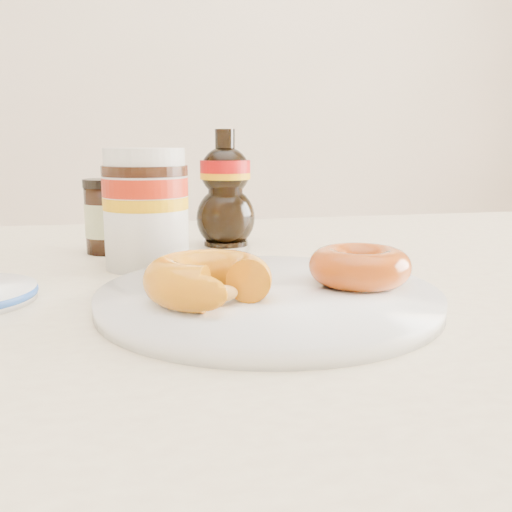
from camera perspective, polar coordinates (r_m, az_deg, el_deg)
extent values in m
cube|color=white|center=(2.29, -10.82, 21.29)|extent=(3.50, 0.10, 2.60)
cube|color=beige|center=(0.63, -3.65, -3.69)|extent=(1.40, 0.90, 0.04)
cylinder|color=#C6B28C|center=(1.32, 22.22, -13.69)|extent=(0.06, 0.06, 0.71)
cylinder|color=white|center=(0.51, 1.24, -4.13)|extent=(0.30, 0.30, 0.02)
torus|color=white|center=(0.51, 1.24, -4.01)|extent=(0.30, 0.30, 0.01)
torus|color=#C8690B|center=(0.46, -4.82, -2.29)|extent=(0.14, 0.14, 0.04)
torus|color=#983609|center=(0.53, 10.33, -0.99)|extent=(0.11, 0.11, 0.03)
cylinder|color=white|center=(0.66, -10.90, 3.70)|extent=(0.10, 0.10, 0.11)
cylinder|color=#8D1505|center=(0.66, -11.01, 6.82)|extent=(0.10, 0.10, 0.02)
cylinder|color=#D89905|center=(0.66, -10.95, 5.25)|extent=(0.10, 0.10, 0.01)
cylinder|color=black|center=(0.66, -11.07, 8.39)|extent=(0.10, 0.10, 0.01)
cylinder|color=white|center=(0.66, -11.12, 9.57)|extent=(0.09, 0.09, 0.02)
cylinder|color=black|center=(0.77, -14.57, 3.52)|extent=(0.06, 0.06, 0.09)
cylinder|color=beige|center=(0.77, -14.57, 3.52)|extent=(0.06, 0.06, 0.04)
cylinder|color=black|center=(0.76, -14.74, 7.05)|extent=(0.06, 0.06, 0.01)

